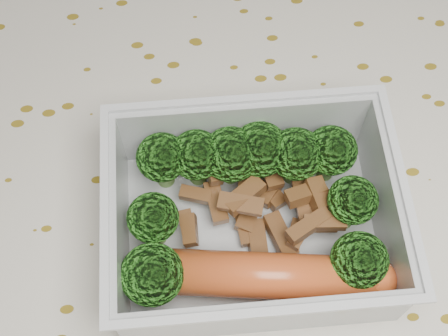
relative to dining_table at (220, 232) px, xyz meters
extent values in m
cube|color=brown|center=(0.00, 0.00, 0.06)|extent=(1.40, 0.90, 0.04)
cube|color=silver|center=(0.00, 0.00, 0.09)|extent=(1.46, 0.96, 0.01)
cube|color=silver|center=(0.02, -0.04, 0.09)|extent=(0.18, 0.14, 0.00)
cube|color=silver|center=(0.02, 0.03, 0.12)|extent=(0.17, 0.01, 0.06)
cube|color=silver|center=(0.02, -0.10, 0.12)|extent=(0.17, 0.01, 0.06)
cube|color=silver|center=(0.10, -0.04, 0.12)|extent=(0.01, 0.12, 0.06)
cube|color=silver|center=(-0.07, -0.04, 0.12)|extent=(0.01, 0.12, 0.06)
cube|color=silver|center=(0.02, 0.03, 0.15)|extent=(0.18, 0.01, 0.00)
cube|color=silver|center=(0.02, -0.11, 0.15)|extent=(0.18, 0.01, 0.00)
cube|color=silver|center=(0.11, -0.04, 0.15)|extent=(0.01, 0.13, 0.00)
cube|color=silver|center=(-0.07, -0.04, 0.15)|extent=(0.01, 0.13, 0.00)
cylinder|color=#608C3F|center=(-0.04, 0.01, 0.10)|extent=(0.01, 0.01, 0.02)
ellipsoid|color=#348A21|center=(-0.04, 0.01, 0.13)|extent=(0.03, 0.03, 0.03)
cylinder|color=#608C3F|center=(-0.01, 0.01, 0.10)|extent=(0.01, 0.01, 0.02)
ellipsoid|color=#348A21|center=(-0.01, 0.01, 0.13)|extent=(0.03, 0.03, 0.03)
cylinder|color=#608C3F|center=(0.01, 0.01, 0.10)|extent=(0.01, 0.01, 0.02)
ellipsoid|color=#348A21|center=(0.01, 0.01, 0.13)|extent=(0.04, 0.04, 0.03)
cylinder|color=#608C3F|center=(0.03, 0.01, 0.10)|extent=(0.01, 0.01, 0.02)
ellipsoid|color=#348A21|center=(0.03, 0.01, 0.13)|extent=(0.04, 0.04, 0.03)
cylinder|color=#608C3F|center=(0.05, 0.00, 0.10)|extent=(0.01, 0.01, 0.02)
ellipsoid|color=#348A21|center=(0.05, 0.00, 0.13)|extent=(0.04, 0.04, 0.03)
cylinder|color=#608C3F|center=(0.07, 0.00, 0.10)|extent=(0.01, 0.01, 0.02)
ellipsoid|color=#348A21|center=(0.07, 0.00, 0.13)|extent=(0.03, 0.03, 0.03)
cylinder|color=#608C3F|center=(-0.04, -0.03, 0.10)|extent=(0.01, 0.01, 0.02)
ellipsoid|color=#348A21|center=(-0.04, -0.03, 0.13)|extent=(0.03, 0.03, 0.03)
cylinder|color=#608C3F|center=(0.08, -0.04, 0.11)|extent=(0.01, 0.01, 0.02)
ellipsoid|color=#348A21|center=(0.08, -0.04, 0.13)|extent=(0.03, 0.03, 0.03)
cylinder|color=#608C3F|center=(-0.05, -0.07, 0.10)|extent=(0.01, 0.01, 0.02)
ellipsoid|color=#348A21|center=(-0.05, -0.07, 0.13)|extent=(0.04, 0.04, 0.03)
cylinder|color=#608C3F|center=(0.08, -0.08, 0.10)|extent=(0.01, 0.01, 0.02)
ellipsoid|color=#348A21|center=(0.08, -0.08, 0.13)|extent=(0.04, 0.04, 0.03)
cube|color=brown|center=(0.00, -0.02, 0.11)|extent=(0.01, 0.03, 0.01)
cube|color=brown|center=(0.05, -0.05, 0.12)|extent=(0.03, 0.02, 0.01)
cube|color=brown|center=(0.03, 0.00, 0.11)|extent=(0.02, 0.03, 0.01)
cube|color=brown|center=(0.05, -0.05, 0.11)|extent=(0.02, 0.02, 0.01)
cube|color=brown|center=(0.01, -0.04, 0.10)|extent=(0.01, 0.02, 0.01)
cube|color=brown|center=(-0.02, -0.04, 0.11)|extent=(0.01, 0.02, 0.01)
cube|color=brown|center=(0.02, -0.01, 0.11)|extent=(0.01, 0.02, 0.01)
cube|color=brown|center=(0.06, -0.02, 0.10)|extent=(0.02, 0.02, 0.01)
cube|color=brown|center=(0.06, -0.03, 0.12)|extent=(0.02, 0.02, 0.01)
cube|color=brown|center=(0.02, -0.04, 0.10)|extent=(0.01, 0.03, 0.01)
cube|color=brown|center=(0.01, -0.02, 0.12)|extent=(0.03, 0.03, 0.01)
cube|color=brown|center=(0.03, -0.01, 0.10)|extent=(0.02, 0.02, 0.01)
cube|color=brown|center=(0.01, -0.03, 0.12)|extent=(0.03, 0.02, 0.01)
cube|color=brown|center=(0.06, -0.05, 0.12)|extent=(0.03, 0.01, 0.01)
cube|color=brown|center=(0.05, -0.02, 0.12)|extent=(0.03, 0.02, 0.01)
cube|color=brown|center=(-0.02, -0.04, 0.11)|extent=(0.01, 0.02, 0.01)
cube|color=brown|center=(-0.02, -0.01, 0.11)|extent=(0.02, 0.02, 0.01)
cube|color=brown|center=(0.06, -0.04, 0.10)|extent=(0.03, 0.01, 0.01)
cube|color=brown|center=(0.05, -0.02, 0.11)|extent=(0.01, 0.03, 0.01)
cube|color=brown|center=(0.04, -0.05, 0.10)|extent=(0.02, 0.03, 0.01)
cube|color=brown|center=(0.03, -0.01, 0.10)|extent=(0.02, 0.02, 0.01)
cube|color=brown|center=(0.04, -0.05, 0.10)|extent=(0.02, 0.03, 0.01)
cube|color=brown|center=(0.02, -0.03, 0.10)|extent=(0.02, 0.03, 0.01)
cube|color=brown|center=(0.00, 0.00, 0.12)|extent=(0.01, 0.02, 0.01)
cylinder|color=#C75021|center=(0.02, -0.08, 0.12)|extent=(0.13, 0.05, 0.03)
sphere|color=#C75021|center=(0.09, -0.09, 0.12)|extent=(0.03, 0.03, 0.03)
sphere|color=#C75021|center=(-0.04, -0.07, 0.12)|extent=(0.03, 0.03, 0.03)
camera|label=1|loc=(-0.02, -0.18, 0.49)|focal=50.00mm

